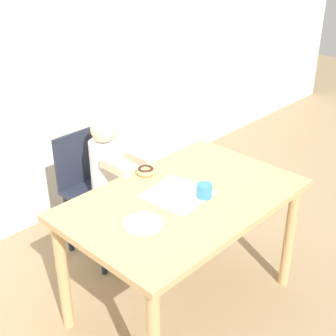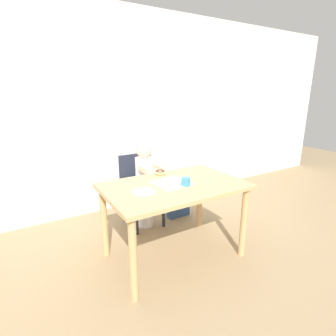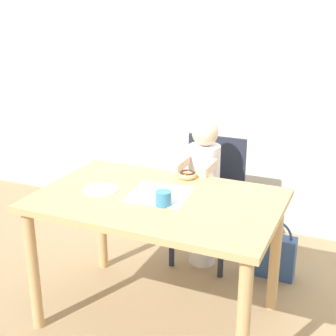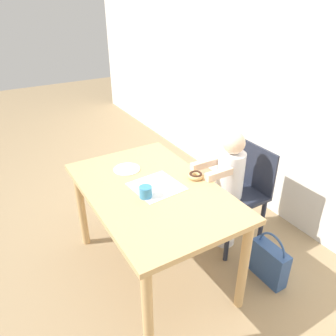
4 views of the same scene
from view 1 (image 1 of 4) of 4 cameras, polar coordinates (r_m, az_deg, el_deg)
The scene contains 10 objects.
ground_plane at distance 2.84m, azimuth 1.70°, elevation -16.03°, with size 12.00×12.00×0.00m, color #997F5B.
wall_back at distance 3.20m, azimuth -16.68°, elevation 13.63°, with size 8.00×0.05×2.50m.
dining_table at distance 2.45m, azimuth 1.90°, elevation -5.46°, with size 1.23×0.79×0.72m.
chair at distance 3.04m, azimuth -8.56°, elevation -2.67°, with size 0.40×0.42×0.81m.
child_figure at distance 2.93m, azimuth -7.25°, elevation -2.29°, with size 0.22×0.39×0.98m.
donut at distance 2.61m, azimuth -2.75°, elevation -0.31°, with size 0.11×0.11×0.04m.
napkin at distance 2.42m, azimuth 1.20°, elevation -3.19°, with size 0.32×0.32×0.00m.
handbag at distance 3.39m, azimuth -1.15°, elevation -4.65°, with size 0.29×0.10×0.39m.
cup at distance 2.39m, azimuth 4.45°, elevation -2.80°, with size 0.08×0.08×0.07m.
plate at distance 2.19m, azimuth -3.01°, elevation -6.79°, with size 0.19×0.19×0.01m.
Camera 1 is at (-1.54, -1.36, 1.95)m, focal length 50.00 mm.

